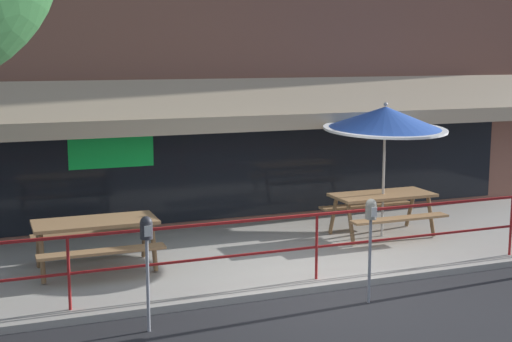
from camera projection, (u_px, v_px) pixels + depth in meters
ground_plane at (325, 292)px, 9.98m from camera, size 120.00×120.00×0.00m
patio_deck at (271, 252)px, 11.81m from camera, size 15.00×4.00×0.10m
restaurant_building at (226, 11)px, 13.20m from camera, size 15.00×1.60×8.23m
patio_railing at (317, 232)px, 10.13m from camera, size 13.84×0.04×0.97m
picnic_table_left at (95, 231)px, 10.56m from camera, size 1.80×1.42×0.76m
picnic_table_centre at (382, 202)px, 12.56m from camera, size 1.80×1.42×0.76m
patio_umbrella_centre at (385, 119)px, 12.31m from camera, size 2.14×2.14×2.38m
parking_meter_near at (147, 239)px, 8.38m from camera, size 0.15×0.16×1.42m
parking_meter_far at (371, 219)px, 9.38m from camera, size 0.15×0.16×1.42m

